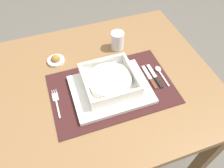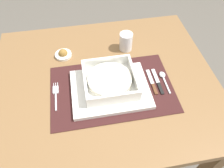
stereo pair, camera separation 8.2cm
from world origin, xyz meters
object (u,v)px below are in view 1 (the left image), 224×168
spoon (159,71)px  butter_knife (156,77)px  dining_table (103,95)px  porridge_bowl (109,81)px  fork (56,101)px  drinking_glass (117,41)px  condiment_saucer (56,60)px  bread_knife (150,78)px

spoon → butter_knife: 0.04m
dining_table → spoon: 0.26m
porridge_bowl → spoon: 0.22m
fork → spoon: 0.43m
drinking_glass → condiment_saucer: 0.28m
dining_table → spoon: spoon is taller
fork → butter_knife: butter_knife is taller
dining_table → butter_knife: butter_knife is taller
dining_table → porridge_bowl: 0.15m
fork → bread_knife: bearing=-4.2°
butter_knife → bread_knife: size_ratio=1.02×
dining_table → butter_knife: (0.21, -0.06, 0.11)m
dining_table → drinking_glass: 0.25m
fork → bread_knife: bread_knife is taller
bread_knife → fork: bearing=173.9°
condiment_saucer → dining_table: bearing=-46.6°
fork → bread_knife: 0.38m
porridge_bowl → bread_knife: porridge_bowl is taller
fork → condiment_saucer: (0.04, 0.21, 0.01)m
butter_knife → bread_knife: bearing=175.0°
spoon → butter_knife: size_ratio=0.85×
drinking_glass → fork: bearing=-146.8°
porridge_bowl → fork: size_ratio=1.45×
dining_table → condiment_saucer: condiment_saucer is taller
porridge_bowl → spoon: bearing=2.0°
drinking_glass → condiment_saucer: bearing=179.9°
porridge_bowl → drinking_glass: bearing=62.6°
porridge_bowl → butter_knife: bearing=-5.2°
spoon → drinking_glass: bearing=118.7°
dining_table → drinking_glass: size_ratio=11.04×
porridge_bowl → fork: (-0.21, 0.00, -0.03)m
spoon → bread_knife: bearing=-156.2°
butter_knife → condiment_saucer: size_ratio=1.81×
porridge_bowl → butter_knife: porridge_bowl is taller
drinking_glass → porridge_bowl: bearing=-117.4°
butter_knife → bread_knife: (-0.02, 0.00, 0.00)m
fork → butter_knife: bearing=-4.3°
fork → porridge_bowl: bearing=-2.0°
dining_table → spoon: bearing=-8.5°
fork → spoon: spoon is taller
fork → drinking_glass: bearing=31.5°
butter_knife → bread_knife: 0.02m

